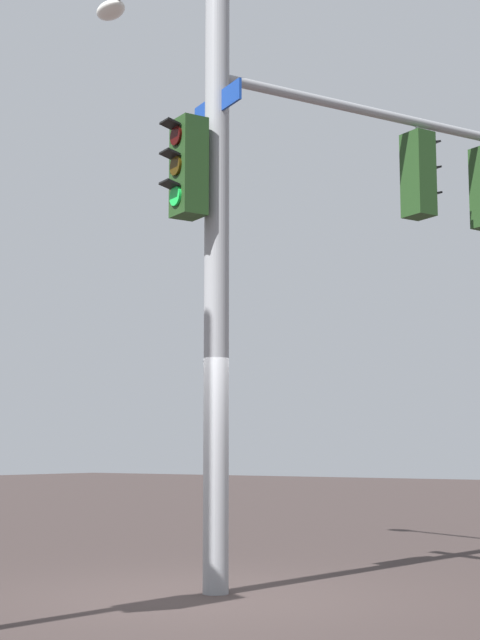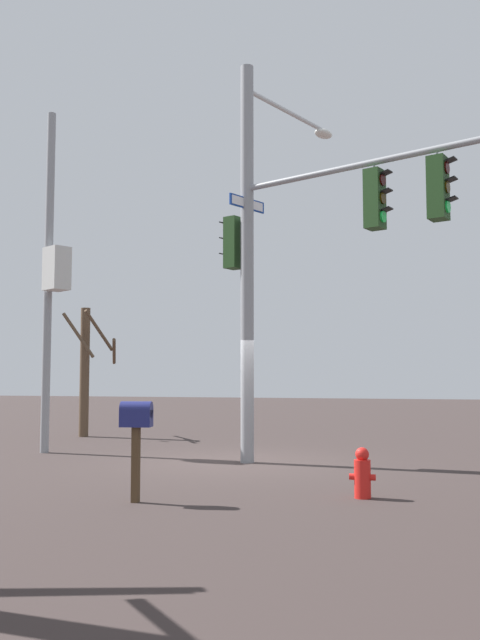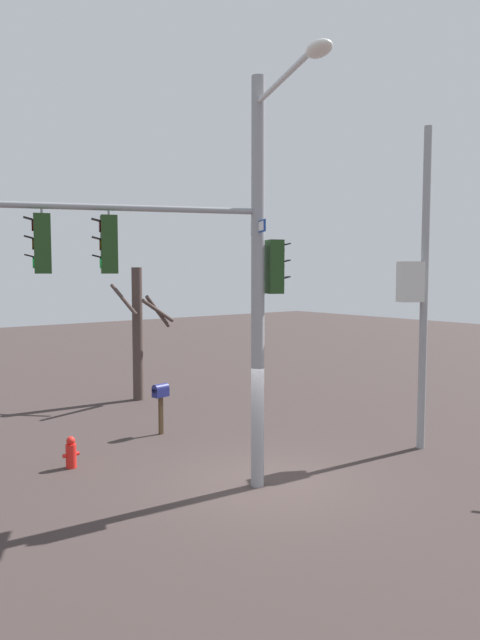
{
  "view_description": "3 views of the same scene",
  "coord_description": "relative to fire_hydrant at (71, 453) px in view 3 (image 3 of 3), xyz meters",
  "views": [
    {
      "loc": [
        -8.2,
        -6.3,
        1.5
      ],
      "look_at": [
        0.47,
        -0.16,
        2.93
      ],
      "focal_mm": 54.52,
      "sensor_mm": 36.0,
      "label": 1
    },
    {
      "loc": [
        3.65,
        -13.8,
        1.78
      ],
      "look_at": [
        0.24,
        -0.57,
        2.88
      ],
      "focal_mm": 38.62,
      "sensor_mm": 36.0,
      "label": 2
    },
    {
      "loc": [
        8.0,
        9.08,
        4.46
      ],
      "look_at": [
        0.5,
        -0.27,
        3.49
      ],
      "focal_mm": 32.77,
      "sensor_mm": 36.0,
      "label": 3
    }
  ],
  "objects": [
    {
      "name": "secondary_pole_assembly",
      "position": [
        -7.42,
        4.04,
        3.77
      ],
      "size": [
        0.78,
        0.66,
        8.04
      ],
      "rotation": [
        0.0,
        0.0,
        5.76
      ],
      "color": "gray",
      "rests_on": "ground"
    },
    {
      "name": "fire_hydrant",
      "position": [
        0.0,
        0.0,
        0.0
      ],
      "size": [
        0.38,
        0.24,
        0.73
      ],
      "color": "red",
      "rests_on": "ground"
    },
    {
      "name": "mailbox",
      "position": [
        -3.07,
        -1.13,
        0.76
      ],
      "size": [
        0.47,
        0.31,
        1.41
      ],
      "rotation": [
        0.0,
        0.0,
        1.73
      ],
      "color": "#4C3823",
      "rests_on": "ground"
    },
    {
      "name": "ground_plane",
      "position": [
        -2.84,
        3.54,
        -0.34
      ],
      "size": [
        80.0,
        80.0,
        0.0
      ],
      "primitive_type": "plane",
      "color": "#382D2B"
    },
    {
      "name": "bare_tree_across_street",
      "position": [
        -4.76,
        -5.37,
        2.1
      ],
      "size": [
        2.01,
        1.73,
        4.65
      ],
      "color": "#443732",
      "rests_on": "ground"
    },
    {
      "name": "main_signal_pole_assembly",
      "position": [
        -1.72,
        3.32,
        4.39
      ],
      "size": [
        5.47,
        5.36,
        8.36
      ],
      "rotation": [
        0.0,
        0.0,
        5.87
      ],
      "color": "gray",
      "rests_on": "ground"
    }
  ]
}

